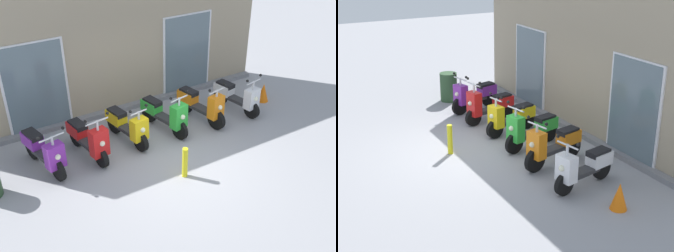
% 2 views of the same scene
% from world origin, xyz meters
% --- Properties ---
extents(ground_plane, '(40.00, 40.00, 0.00)m').
position_xyz_m(ground_plane, '(0.00, 0.00, 0.00)').
color(ground_plane, '#939399').
extents(storefront_facade, '(8.76, 0.50, 4.20)m').
position_xyz_m(storefront_facade, '(0.00, 3.02, 2.03)').
color(storefront_facade, gray).
rests_on(storefront_facade, ground_plane).
extents(scooter_purple, '(0.71, 1.55, 1.17)m').
position_xyz_m(scooter_purple, '(-2.53, 1.29, 0.47)').
color(scooter_purple, black).
rests_on(scooter_purple, ground_plane).
extents(scooter_red, '(0.64, 1.54, 1.25)m').
position_xyz_m(scooter_red, '(-1.54, 1.24, 0.46)').
color(scooter_red, black).
rests_on(scooter_red, ground_plane).
extents(scooter_yellow, '(0.60, 1.51, 1.12)m').
position_xyz_m(scooter_yellow, '(-0.54, 1.35, 0.44)').
color(scooter_yellow, black).
rests_on(scooter_yellow, ground_plane).
extents(scooter_green, '(0.69, 1.60, 1.20)m').
position_xyz_m(scooter_green, '(0.48, 1.33, 0.47)').
color(scooter_green, black).
rests_on(scooter_green, ground_plane).
extents(scooter_orange, '(0.69, 1.62, 1.18)m').
position_xyz_m(scooter_orange, '(1.51, 1.24, 0.47)').
color(scooter_orange, black).
rests_on(scooter_orange, ground_plane).
extents(scooter_white, '(0.66, 1.53, 1.16)m').
position_xyz_m(scooter_white, '(2.63, 1.20, 0.45)').
color(scooter_white, black).
rests_on(scooter_white, ground_plane).
extents(trash_bin, '(0.51, 0.51, 0.86)m').
position_xyz_m(trash_bin, '(-3.77, 1.00, 0.43)').
color(trash_bin, '#2D4C2D').
rests_on(trash_bin, ground_plane).
extents(curb_bollard, '(0.12, 0.12, 0.70)m').
position_xyz_m(curb_bollard, '(-0.10, -0.49, 0.35)').
color(curb_bollard, yellow).
rests_on(curb_bollard, ground_plane).
extents(traffic_cone, '(0.32, 0.32, 0.52)m').
position_xyz_m(traffic_cone, '(3.64, 1.24, 0.26)').
color(traffic_cone, orange).
rests_on(traffic_cone, ground_plane).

